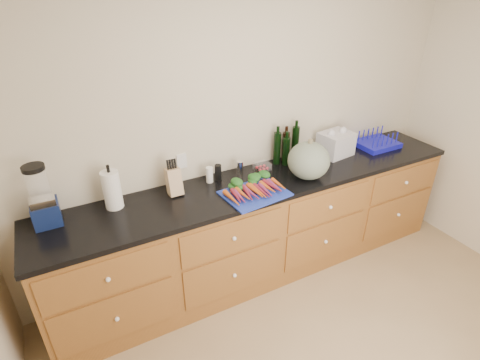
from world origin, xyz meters
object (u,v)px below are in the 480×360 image
carrots (253,188)px  blender_appliance (42,199)px  paper_towel (112,190)px  knife_block (174,181)px  dish_rack (377,142)px  cutting_board (255,193)px  tomato_box (262,166)px  squash (309,161)px

carrots → blender_appliance: blender_appliance is taller
blender_appliance → paper_towel: blender_appliance is taller
knife_block → dish_rack: 2.05m
cutting_board → carrots: 0.05m
paper_towel → knife_block: (0.45, -0.02, -0.04)m
tomato_box → paper_towel: bearing=-179.5°
cutting_board → squash: 0.54m
cutting_board → dish_rack: (1.51, 0.24, 0.03)m
paper_towel → knife_block: 0.45m
cutting_board → dish_rack: 1.53m
carrots → knife_block: 0.60m
squash → paper_towel: squash is taller
carrots → squash: bearing=-0.1°
squash → blender_appliance: blender_appliance is taller
squash → paper_towel: bearing=169.2°
paper_towel → knife_block: bearing=-2.6°
knife_block → tomato_box: size_ratio=1.57×
paper_towel → tomato_box: (1.24, 0.01, -0.11)m
cutting_board → blender_appliance: bearing=167.4°
squash → knife_block: bearing=165.8°
carrots → tomato_box: 0.39m
carrots → knife_block: (-0.54, 0.27, 0.07)m
dish_rack → knife_block: bearing=178.3°
squash → tomato_box: 0.41m
carrots → blender_appliance: (-1.42, 0.28, 0.15)m
squash → tomato_box: bearing=131.1°
blender_appliance → tomato_box: blender_appliance is taller
knife_block → dish_rack: size_ratio=0.54×
cutting_board → knife_block: (-0.54, 0.30, 0.10)m
blender_appliance → knife_block: 0.89m
paper_towel → cutting_board: bearing=-18.0°
carrots → knife_block: bearing=153.6°
squash → knife_block: (-1.06, 0.27, -0.05)m
carrots → paper_towel: paper_towel is taller
cutting_board → tomato_box: size_ratio=3.62×
knife_block → tomato_box: (0.80, 0.03, -0.07)m
tomato_box → dish_rack: bearing=-4.1°
carrots → blender_appliance: 1.46m
squash → paper_towel: 1.53m
tomato_box → carrots: bearing=-131.5°
tomato_box → cutting_board: bearing=-128.4°
dish_rack → blender_appliance: bearing=178.5°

